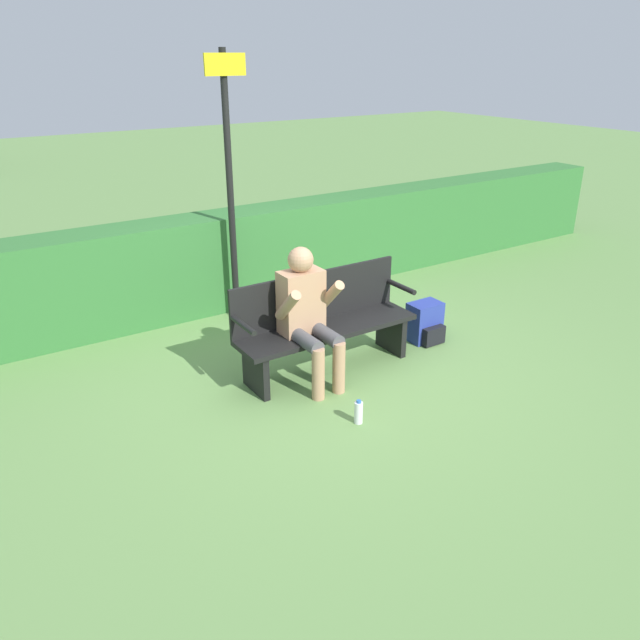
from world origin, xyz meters
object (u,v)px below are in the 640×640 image
Objects in this scene: park_bench at (324,322)px; backpack at (425,323)px; person_seated at (307,311)px; water_bottle at (359,412)px; signpost at (230,177)px.

park_bench is 4.29× the size of backpack.
water_bottle is at bearing -93.01° from person_seated.
water_bottle is 0.07× the size of signpost.
backpack is (1.19, -0.07, -0.26)m from park_bench.
park_bench reaches higher than backpack.
backpack is (1.44, 0.05, -0.48)m from person_seated.
signpost is at bearing 129.73° from backpack.
park_bench is at bearing 176.55° from backpack.
signpost reaches higher than park_bench.
water_bottle is at bearing -107.22° from park_bench.
person_seated is 1.52m from backpack.
park_bench reaches higher than water_bottle.
backpack is at bearing -3.45° from park_bench.
water_bottle is at bearing -149.26° from backpack.
signpost is at bearing 86.50° from water_bottle.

